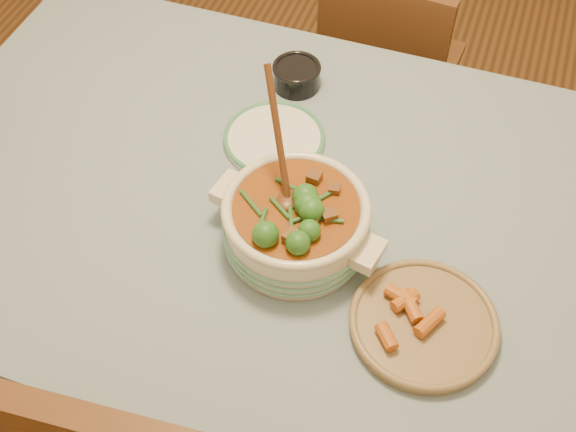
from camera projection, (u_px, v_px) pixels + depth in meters
The scene contains 7 objects.
floor at pixel (286, 363), 2.10m from camera, with size 4.50×4.50×0.00m, color #452613.
dining_table at pixel (286, 226), 1.57m from camera, with size 1.68×1.08×0.76m.
stew_casserole at pixel (296, 220), 1.38m from camera, with size 0.36×0.32×0.34m.
white_plate at pixel (274, 138), 1.60m from camera, with size 0.29×0.29×0.02m.
condiment_bowl at pixel (297, 74), 1.69m from camera, with size 0.13×0.13×0.06m.
fried_plate at pixel (424, 322), 1.30m from camera, with size 0.33×0.33×0.05m.
chair_far at pixel (386, 68), 2.21m from camera, with size 0.41×0.41×0.81m.
Camera 1 is at (0.32, -0.90, 1.92)m, focal length 45.00 mm.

